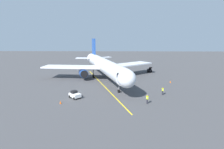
{
  "coord_description": "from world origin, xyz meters",
  "views": [
    {
      "loc": [
        -4.22,
        54.2,
        11.95
      ],
      "look_at": [
        -2.97,
        8.99,
        3.0
      ],
      "focal_mm": 30.24,
      "sensor_mm": 36.0,
      "label": 1
    }
  ],
  "objects_px": {
    "belt_loader_near_nose": "(149,70)",
    "tug_portside": "(75,95)",
    "ground_crew_marshaller": "(147,99)",
    "ground_crew_wing_walker": "(163,91)",
    "airplane": "(104,66)",
    "safety_cone_nose_left": "(170,82)",
    "safety_cone_nose_right": "(61,102)"
  },
  "relations": [
    {
      "from": "belt_loader_near_nose",
      "to": "tug_portside",
      "type": "bearing_deg",
      "value": 56.06
    },
    {
      "from": "ground_crew_marshaller",
      "to": "ground_crew_wing_walker",
      "type": "relative_size",
      "value": 1.0
    },
    {
      "from": "tug_portside",
      "to": "ground_crew_marshaller",
      "type": "bearing_deg",
      "value": 168.43
    },
    {
      "from": "airplane",
      "to": "ground_crew_marshaller",
      "type": "distance_m",
      "value": 22.39
    },
    {
      "from": "ground_crew_wing_walker",
      "to": "tug_portside",
      "type": "relative_size",
      "value": 0.63
    },
    {
      "from": "safety_cone_nose_left",
      "to": "ground_crew_wing_walker",
      "type": "bearing_deg",
      "value": 66.99
    },
    {
      "from": "ground_crew_marshaller",
      "to": "tug_portside",
      "type": "relative_size",
      "value": 0.63
    },
    {
      "from": "safety_cone_nose_right",
      "to": "tug_portside",
      "type": "bearing_deg",
      "value": -120.88
    },
    {
      "from": "airplane",
      "to": "tug_portside",
      "type": "height_order",
      "value": "airplane"
    },
    {
      "from": "ground_crew_wing_walker",
      "to": "safety_cone_nose_right",
      "type": "height_order",
      "value": "ground_crew_wing_walker"
    },
    {
      "from": "ground_crew_marshaller",
      "to": "safety_cone_nose_right",
      "type": "bearing_deg",
      "value": 1.42
    },
    {
      "from": "ground_crew_marshaller",
      "to": "safety_cone_nose_left",
      "type": "bearing_deg",
      "value": -117.94
    },
    {
      "from": "ground_crew_marshaller",
      "to": "belt_loader_near_nose",
      "type": "xyz_separation_m",
      "value": [
        -5.78,
        -32.11,
        -0.17
      ]
    },
    {
      "from": "belt_loader_near_nose",
      "to": "tug_portside",
      "type": "distance_m",
      "value": 35.27
    },
    {
      "from": "airplane",
      "to": "belt_loader_near_nose",
      "type": "relative_size",
      "value": 8.54
    },
    {
      "from": "tug_portside",
      "to": "airplane",
      "type": "bearing_deg",
      "value": -105.0
    },
    {
      "from": "ground_crew_wing_walker",
      "to": "ground_crew_marshaller",
      "type": "bearing_deg",
      "value": 53.36
    },
    {
      "from": "ground_crew_wing_walker",
      "to": "tug_portside",
      "type": "distance_m",
      "value": 18.19
    },
    {
      "from": "ground_crew_marshaller",
      "to": "safety_cone_nose_left",
      "type": "height_order",
      "value": "ground_crew_marshaller"
    },
    {
      "from": "belt_loader_near_nose",
      "to": "airplane",
      "type": "bearing_deg",
      "value": 38.48
    },
    {
      "from": "belt_loader_near_nose",
      "to": "safety_cone_nose_left",
      "type": "xyz_separation_m",
      "value": [
        -3.0,
        15.57,
        -0.44
      ]
    },
    {
      "from": "ground_crew_marshaller",
      "to": "safety_cone_nose_right",
      "type": "distance_m",
      "value": 15.87
    },
    {
      "from": "safety_cone_nose_left",
      "to": "ground_crew_marshaller",
      "type": "bearing_deg",
      "value": 62.06
    },
    {
      "from": "belt_loader_near_nose",
      "to": "safety_cone_nose_right",
      "type": "distance_m",
      "value": 39.04
    },
    {
      "from": "tug_portside",
      "to": "safety_cone_nose_left",
      "type": "height_order",
      "value": "tug_portside"
    },
    {
      "from": "airplane",
      "to": "safety_cone_nose_right",
      "type": "xyz_separation_m",
      "value": [
        6.57,
        20.53,
        -3.73
      ]
    },
    {
      "from": "ground_crew_marshaller",
      "to": "safety_cone_nose_left",
      "type": "distance_m",
      "value": 18.73
    },
    {
      "from": "safety_cone_nose_left",
      "to": "safety_cone_nose_right",
      "type": "bearing_deg",
      "value": 34.51
    },
    {
      "from": "safety_cone_nose_left",
      "to": "safety_cone_nose_right",
      "type": "distance_m",
      "value": 29.89
    },
    {
      "from": "safety_cone_nose_right",
      "to": "belt_loader_near_nose",
      "type": "bearing_deg",
      "value": -123.65
    },
    {
      "from": "ground_crew_marshaller",
      "to": "belt_loader_near_nose",
      "type": "height_order",
      "value": "belt_loader_near_nose"
    },
    {
      "from": "ground_crew_wing_walker",
      "to": "belt_loader_near_nose",
      "type": "relative_size",
      "value": 0.37
    }
  ]
}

